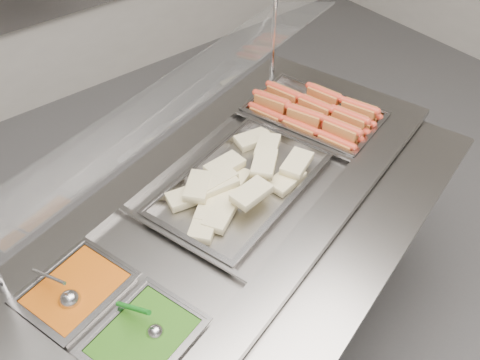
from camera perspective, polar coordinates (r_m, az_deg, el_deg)
steam_counter at (r=2.17m, az=-0.71°, el=-9.14°), size 1.88×1.21×0.83m
tray_rail at (r=1.75m, az=11.97°, el=-8.55°), size 1.66×0.77×0.05m
sneeze_guard at (r=1.75m, az=-6.36°, el=9.37°), size 1.54×0.68×0.41m
pan_hotdogs at (r=2.27m, az=7.84°, el=6.39°), size 0.44×0.57×0.09m
pan_wraps at (r=1.91m, az=0.16°, el=-0.84°), size 0.70×0.53×0.06m
pan_beans at (r=1.69m, az=-16.85°, el=-11.80°), size 0.33×0.29×0.09m
pan_peas at (r=1.56m, az=-10.09°, el=-16.81°), size 0.33×0.29×0.09m
hotdogs_in_buns at (r=2.22m, az=8.10°, el=7.01°), size 0.39×0.51×0.11m
tortilla_wraps at (r=1.88m, az=-0.51°, el=-0.24°), size 0.58×0.37×0.09m
ladle at (r=1.64m, az=-17.81°, el=-11.96°), size 0.08×0.18×0.12m
serving_spoon at (r=1.53m, az=-9.45°, el=-15.33°), size 0.07×0.16×0.12m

